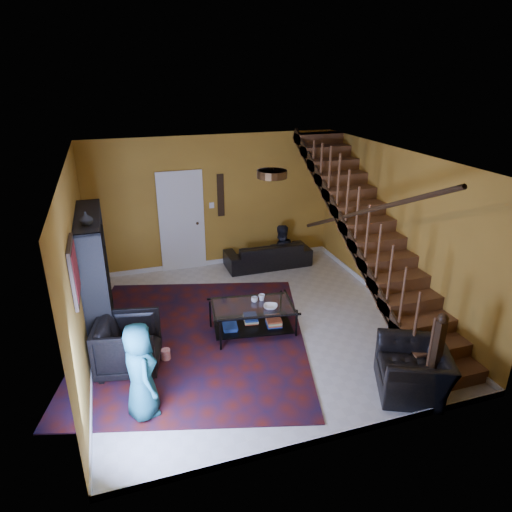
{
  "coord_description": "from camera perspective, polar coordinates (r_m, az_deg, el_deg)",
  "views": [
    {
      "loc": [
        -2.03,
        -6.36,
        4.03
      ],
      "look_at": [
        0.17,
        0.4,
        1.09
      ],
      "focal_mm": 32.0,
      "sensor_mm": 36.0,
      "label": 1
    }
  ],
  "objects": [
    {
      "name": "armchair_right",
      "position": [
        6.56,
        19.05,
        -13.31
      ],
      "size": [
        1.2,
        1.26,
        0.64
      ],
      "primitive_type": "imported",
      "rotation": [
        0.0,
        0.0,
        -2.0
      ],
      "color": "black",
      "rests_on": "floor"
    },
    {
      "name": "vase",
      "position": [
        6.75,
        -20.5,
        4.41
      ],
      "size": [
        0.18,
        0.18,
        0.19
      ],
      "primitive_type": "imported",
      "color": "#999999",
      "rests_on": "bookshelf"
    },
    {
      "name": "floor",
      "position": [
        7.79,
        -0.29,
        -8.62
      ],
      "size": [
        5.5,
        5.5,
        0.0
      ],
      "primitive_type": "plane",
      "color": "beige",
      "rests_on": "ground"
    },
    {
      "name": "person_adult_b",
      "position": [
        10.1,
        3.07,
        0.29
      ],
      "size": [
        0.66,
        0.52,
        1.34
      ],
      "primitive_type": "imported",
      "rotation": [
        0.0,
        0.0,
        3.16
      ],
      "color": "black",
      "rests_on": "sofa"
    },
    {
      "name": "bowl",
      "position": [
        7.26,
        1.82,
        -6.36
      ],
      "size": [
        0.29,
        0.29,
        0.05
      ],
      "primitive_type": "imported",
      "rotation": [
        0.0,
        0.0,
        -0.41
      ],
      "color": "#999999",
      "rests_on": "coffee_table"
    },
    {
      "name": "sofa",
      "position": [
        9.93,
        1.48,
        0.24
      ],
      "size": [
        1.84,
        0.73,
        0.54
      ],
      "primitive_type": "imported",
      "rotation": [
        0.0,
        0.0,
        3.15
      ],
      "color": "black",
      "rests_on": "floor"
    },
    {
      "name": "staircase",
      "position": [
        8.03,
        14.28,
        2.67
      ],
      "size": [
        0.95,
        5.02,
        3.18
      ],
      "color": "brown",
      "rests_on": "floor"
    },
    {
      "name": "person_adult_a",
      "position": [
        10.14,
        3.15,
        -0.17
      ],
      "size": [
        0.42,
        0.28,
        1.15
      ],
      "primitive_type": "imported",
      "rotation": [
        0.0,
        0.0,
        3.15
      ],
      "color": "black",
      "rests_on": "sofa"
    },
    {
      "name": "rug",
      "position": [
        7.49,
        -7.74,
        -10.19
      ],
      "size": [
        4.41,
        4.76,
        0.02
      ],
      "primitive_type": "cube",
      "rotation": [
        0.0,
        0.0,
        -0.27
      ],
      "color": "#45110C",
      "rests_on": "floor"
    },
    {
      "name": "coffee_table",
      "position": [
        7.46,
        -0.43,
        -7.58
      ],
      "size": [
        1.41,
        0.95,
        0.5
      ],
      "rotation": [
        0.0,
        0.0,
        -0.15
      ],
      "color": "black",
      "rests_on": "floor"
    },
    {
      "name": "bookshelf",
      "position": [
        7.61,
        -19.29,
        -2.59
      ],
      "size": [
        0.35,
        1.8,
        2.0
      ],
      "color": "black",
      "rests_on": "floor"
    },
    {
      "name": "popcorn_bucket",
      "position": [
        7.04,
        -11.21,
        -11.95
      ],
      "size": [
        0.16,
        0.16,
        0.16
      ],
      "primitive_type": "cylinder",
      "rotation": [
        0.0,
        0.0,
        -0.21
      ],
      "color": "red",
      "rests_on": "rug"
    },
    {
      "name": "ceiling_fixture",
      "position": [
        6.05,
        2.01,
        10.2
      ],
      "size": [
        0.4,
        0.4,
        0.1
      ],
      "primitive_type": "cylinder",
      "color": "#3F2814",
      "rests_on": "room"
    },
    {
      "name": "framed_picture",
      "position": [
        5.94,
        -21.8,
        -1.77
      ],
      "size": [
        0.04,
        0.74,
        0.74
      ],
      "primitive_type": "cube",
      "color": "maroon",
      "rests_on": "room"
    },
    {
      "name": "person_child",
      "position": [
        5.84,
        -14.26,
        -13.76
      ],
      "size": [
        0.52,
        0.69,
        1.28
      ],
      "primitive_type": "imported",
      "rotation": [
        0.0,
        0.0,
        1.77
      ],
      "color": "#174958",
      "rests_on": "armchair_left"
    },
    {
      "name": "armchair_left",
      "position": [
        6.82,
        -15.64,
        -10.62
      ],
      "size": [
        1.03,
        1.01,
        0.79
      ],
      "primitive_type": "imported",
      "rotation": [
        0.0,
        0.0,
        1.36
      ],
      "color": "black",
      "rests_on": "floor"
    },
    {
      "name": "cup_b",
      "position": [
        7.49,
        0.71,
        -5.21
      ],
      "size": [
        0.13,
        0.13,
        0.1
      ],
      "primitive_type": "imported",
      "rotation": [
        0.0,
        0.0,
        -0.24
      ],
      "color": "#999999",
      "rests_on": "coffee_table"
    },
    {
      "name": "door",
      "position": [
        9.66,
        -9.25,
        4.08
      ],
      "size": [
        0.82,
        0.05,
        2.05
      ],
      "primitive_type": "cube",
      "color": "silver",
      "rests_on": "floor"
    },
    {
      "name": "wall_hanging",
      "position": [
        9.67,
        -4.44,
        7.58
      ],
      "size": [
        0.14,
        0.03,
        0.9
      ],
      "primitive_type": "cube",
      "color": "black",
      "rests_on": "room"
    },
    {
      "name": "cup_a",
      "position": [
        7.43,
        -0.19,
        -5.47
      ],
      "size": [
        0.13,
        0.13,
        0.09
      ],
      "primitive_type": "imported",
      "rotation": [
        0.0,
        0.0,
        0.17
      ],
      "color": "#999999",
      "rests_on": "coffee_table"
    },
    {
      "name": "room",
      "position": [
        8.68,
        -11.45,
        -5.26
      ],
      "size": [
        5.5,
        5.5,
        5.5
      ],
      "color": "#B38127",
      "rests_on": "ground"
    }
  ]
}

